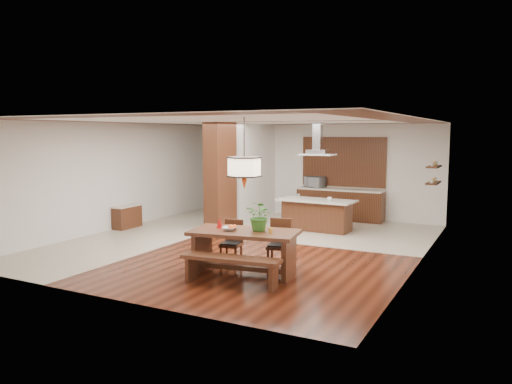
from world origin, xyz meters
The scene contains 25 objects.
room_shell centered at (0.00, 0.00, 2.06)m, with size 9.00×9.04×2.92m.
tile_hallway centered at (-2.75, 0.00, 0.01)m, with size 2.50×9.00×0.01m, color #BCB19C.
tile_kitchen centered at (1.25, 2.50, 0.01)m, with size 5.50×4.00×0.01m, color #BCB19C.
soffit_band centered at (0.00, 0.00, 2.88)m, with size 8.00×9.00×0.02m, color #36190D.
partition_pier centered at (-1.40, 1.20, 1.45)m, with size 0.45×1.00×2.90m, color #32190E.
partition_stub centered at (-1.40, 3.30, 1.45)m, with size 0.18×2.40×2.90m, color silver.
hallway_console centered at (-3.81, 0.20, 0.32)m, with size 0.37×0.88×0.63m, color #32190E.
hallway_doorway centered at (-2.70, 4.40, 1.05)m, with size 1.10×0.20×2.10m, color #32190E.
rear_counter centered at (1.00, 4.20, 0.48)m, with size 2.60×0.62×0.95m.
kitchen_window centered at (1.00, 4.46, 1.75)m, with size 2.60×0.08×1.50m, color brown.
shelf_lower centered at (3.87, 2.60, 1.40)m, with size 0.26×0.90×0.04m, color #32190E.
shelf_upper centered at (3.87, 2.60, 1.80)m, with size 0.26×0.90×0.04m, color #32190E.
dining_table centered at (1.24, -2.29, 0.60)m, with size 2.11×1.29×0.82m.
dining_bench centered at (1.35, -2.99, 0.25)m, with size 1.77×0.39×0.50m, color #32190E, non-canonical shape.
dining_chair_left centered at (0.65, -1.77, 0.44)m, with size 0.39×0.39×0.88m, color #32190E, non-canonical shape.
dining_chair_right centered at (1.63, -1.61, 0.48)m, with size 0.42×0.42×0.95m, color #32190E, non-canonical shape.
pendant_lantern centered at (1.24, -2.29, 2.25)m, with size 0.64×0.64×1.31m, color #FCE5C1, non-canonical shape.
foliage_plant centered at (1.51, -2.18, 1.10)m, with size 0.50×0.43×0.55m, color #327025.
fruit_bowl centered at (0.98, -2.40, 0.85)m, with size 0.26×0.26×0.06m, color #C1B3A8.
napkin_cone centered at (0.69, -2.27, 0.92)m, with size 0.13×0.13×0.20m, color #AE0F0C.
gold_ornament centered at (1.77, -2.29, 0.87)m, with size 0.07×0.07×0.10m, color gold.
kitchen_island centered at (0.96, 2.28, 0.44)m, with size 2.10×0.99×0.85m.
range_hood centered at (0.96, 2.29, 2.46)m, with size 0.90×0.55×0.87m, color silver, non-canonical shape.
island_cup centered at (1.36, 2.17, 0.90)m, with size 0.12×0.12×0.10m, color white.
microwave centered at (0.17, 4.23, 1.12)m, with size 0.60×0.40×0.33m, color silver.
Camera 1 is at (5.58, -10.23, 2.60)m, focal length 35.00 mm.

